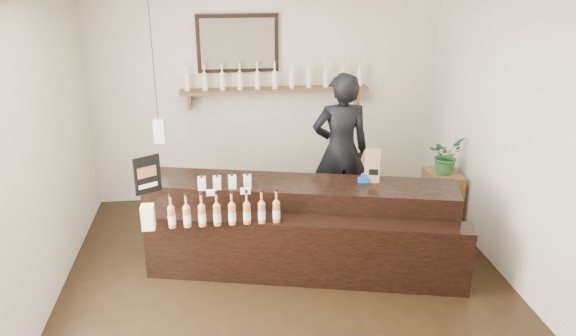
% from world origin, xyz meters
% --- Properties ---
extents(ground, '(5.00, 5.00, 0.00)m').
position_xyz_m(ground, '(0.00, 0.00, 0.00)').
color(ground, black).
rests_on(ground, ground).
extents(room_shell, '(5.00, 5.00, 5.00)m').
position_xyz_m(room_shell, '(0.00, 0.00, 1.70)').
color(room_shell, beige).
rests_on(room_shell, ground).
extents(back_wall_decor, '(2.66, 0.96, 1.69)m').
position_xyz_m(back_wall_decor, '(-0.15, 2.37, 1.76)').
color(back_wall_decor, '#57331E').
rests_on(back_wall_decor, ground).
extents(counter, '(3.29, 1.59, 1.06)m').
position_xyz_m(counter, '(0.18, 0.58, 0.43)').
color(counter, black).
rests_on(counter, ground).
extents(promo_sign, '(0.25, 0.16, 0.39)m').
position_xyz_m(promo_sign, '(-1.34, 0.62, 1.10)').
color(promo_sign, black).
rests_on(promo_sign, counter).
extents(paper_bag, '(0.18, 0.15, 0.34)m').
position_xyz_m(paper_bag, '(0.94, 0.66, 1.07)').
color(paper_bag, '#8D6744').
rests_on(paper_bag, counter).
extents(tape_dispenser, '(0.12, 0.05, 0.10)m').
position_xyz_m(tape_dispenser, '(0.85, 0.63, 0.94)').
color(tape_dispenser, '#1651A0').
rests_on(tape_dispenser, counter).
extents(side_cabinet, '(0.37, 0.50, 0.71)m').
position_xyz_m(side_cabinet, '(2.00, 1.28, 0.35)').
color(side_cabinet, '#57331E').
rests_on(side_cabinet, ground).
extents(potted_plant, '(0.52, 0.51, 0.44)m').
position_xyz_m(potted_plant, '(2.00, 1.28, 0.92)').
color(potted_plant, '#245C29').
rests_on(potted_plant, side_cabinet).
extents(shopkeeper, '(0.78, 0.52, 2.12)m').
position_xyz_m(shopkeeper, '(0.80, 1.55, 1.06)').
color(shopkeeper, black).
rests_on(shopkeeper, ground).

